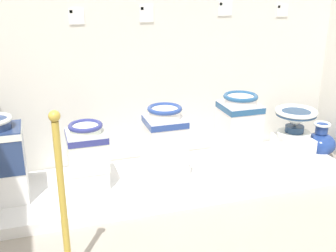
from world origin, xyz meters
TOP-DOWN VIEW (x-y plane):
  - wall_back at (1.84, 2.47)m, footprint 3.87×0.06m
  - display_platform at (1.84, 1.98)m, footprint 3.26×0.88m
  - plinth_block_squat_floral at (0.52, 1.98)m, footprint 0.39×0.31m
  - plinth_block_central_ornate at (1.19, 2.02)m, footprint 0.29×0.31m
  - antique_toilet_central_ornate at (1.19, 2.02)m, footprint 0.31×0.33m
  - plinth_block_broad_patterned at (1.82, 1.96)m, footprint 0.32×0.38m
  - antique_toilet_broad_patterned at (1.82, 1.96)m, footprint 0.32×0.31m
  - plinth_block_pale_glazed at (2.51, 1.98)m, footprint 0.32×0.39m
  - antique_toilet_pale_glazed at (2.51, 1.98)m, footprint 0.32×0.33m
  - plinth_block_leftmost at (3.15, 2.07)m, footprint 0.29×0.35m
  - antique_toilet_leftmost at (3.15, 2.07)m, footprint 0.39×0.39m
  - info_placard_second at (1.22, 2.43)m, footprint 0.13×0.01m
  - info_placard_third at (1.81, 2.43)m, footprint 0.12×0.01m
  - info_placard_fourth at (2.54, 2.43)m, footprint 0.14×0.01m
  - info_placard_fifth at (3.13, 2.43)m, footprint 0.12×0.01m
  - decorative_vase_corner at (3.47, 2.08)m, footprint 0.30×0.30m
  - stanchion_post_near_left at (0.93, 1.02)m, footprint 0.23×0.23m

SIDE VIEW (x-z plane):
  - display_platform at x=1.84m, z-range 0.00..0.09m
  - decorative_vase_corner at x=3.47m, z-range -0.03..0.34m
  - plinth_block_broad_patterned at x=1.82m, z-range 0.09..0.24m
  - plinth_block_central_ornate at x=1.19m, z-range 0.09..0.25m
  - plinth_block_leftmost at x=3.15m, z-range 0.09..0.27m
  - plinth_block_pale_glazed at x=2.51m, z-range 0.09..0.34m
  - plinth_block_squat_floral at x=0.52m, z-range 0.09..0.34m
  - stanchion_post_near_left at x=0.93m, z-range -0.18..0.88m
  - antique_toilet_leftmost at x=3.15m, z-range 0.30..0.58m
  - antique_toilet_central_ornate at x=1.19m, z-range 0.25..0.63m
  - antique_toilet_broad_patterned at x=1.82m, z-range 0.25..0.73m
  - antique_toilet_pale_glazed at x=2.51m, z-range 0.35..0.77m
  - info_placard_second at x=1.22m, z-range 1.35..1.47m
  - info_placard_fifth at x=3.13m, z-range 1.35..1.47m
  - info_placard_third at x=1.81m, z-range 1.34..1.49m
  - info_placard_fourth at x=2.54m, z-range 1.38..1.51m
  - wall_back at x=1.84m, z-range 0.00..2.90m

